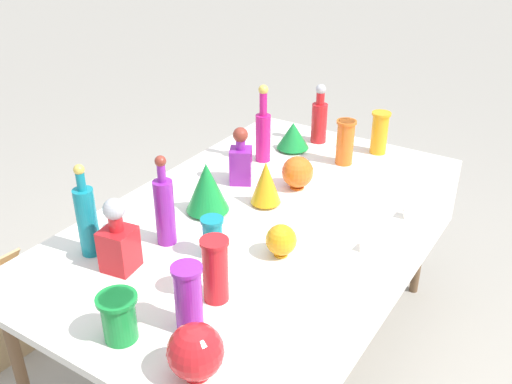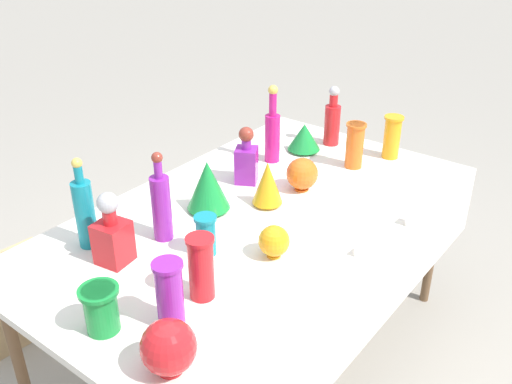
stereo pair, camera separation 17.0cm
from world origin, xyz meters
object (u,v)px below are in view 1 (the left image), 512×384
at_px(fluted_vase_2, 207,187).
at_px(round_bowl_2, 281,240).
at_px(fluted_vase_0, 266,183).
at_px(round_bowl_0, 298,172).
at_px(tall_bottle_3, 87,219).
at_px(square_decanter_0, 118,241).
at_px(square_decanter_1, 241,160).
at_px(slender_vase_1, 213,236).
at_px(cardboard_box_behind_left, 1,314).
at_px(slender_vase_4, 380,131).
at_px(round_bowl_1, 195,352).
at_px(tall_bottle_1, 319,118).
at_px(slender_vase_0, 215,268).
at_px(fluted_vase_1, 293,135).
at_px(slender_vase_2, 188,297).
at_px(slender_vase_5, 345,141).
at_px(tall_bottle_0, 263,132).
at_px(slender_vase_3, 119,316).
at_px(tall_bottle_2, 165,208).

height_order(fluted_vase_2, round_bowl_2, fluted_vase_2).
xyz_separation_m(fluted_vase_0, round_bowl_0, (0.20, -0.04, -0.02)).
relative_size(tall_bottle_3, fluted_vase_2, 1.63).
distance_m(square_decanter_0, square_decanter_1, 0.76).
relative_size(slender_vase_1, cardboard_box_behind_left, 0.33).
height_order(tall_bottle_3, slender_vase_4, tall_bottle_3).
bearing_deg(cardboard_box_behind_left, fluted_vase_0, -57.95).
distance_m(round_bowl_1, cardboard_box_behind_left, 1.57).
bearing_deg(slender_vase_1, tall_bottle_1, 8.13).
xyz_separation_m(slender_vase_0, cardboard_box_behind_left, (-0.05, 1.24, -0.72)).
bearing_deg(fluted_vase_1, round_bowl_2, -153.13).
relative_size(round_bowl_0, round_bowl_2, 1.21).
relative_size(fluted_vase_1, round_bowl_1, 1.00).
relative_size(slender_vase_2, round_bowl_2, 1.84).
height_order(round_bowl_1, round_bowl_2, round_bowl_1).
distance_m(tall_bottle_3, fluted_vase_1, 1.20).
relative_size(slender_vase_2, fluted_vase_0, 1.15).
bearing_deg(cardboard_box_behind_left, slender_vase_5, -43.88).
bearing_deg(slender_vase_4, round_bowl_2, -177.20).
distance_m(fluted_vase_0, round_bowl_1, 0.96).
distance_m(slender_vase_4, round_bowl_1, 1.65).
height_order(slender_vase_0, round_bowl_1, slender_vase_0).
bearing_deg(fluted_vase_0, square_decanter_1, 60.49).
relative_size(tall_bottle_0, round_bowl_0, 2.57).
distance_m(slender_vase_4, fluted_vase_1, 0.42).
xyz_separation_m(tall_bottle_3, cardboard_box_behind_left, (-0.01, 0.71, -0.74)).
relative_size(tall_bottle_0, cardboard_box_behind_left, 0.80).
height_order(slender_vase_3, fluted_vase_2, fluted_vase_2).
distance_m(tall_bottle_2, fluted_vase_1, 0.99).
xyz_separation_m(tall_bottle_1, slender_vase_3, (-1.61, -0.19, -0.05)).
relative_size(tall_bottle_2, round_bowl_0, 2.40).
xyz_separation_m(tall_bottle_3, square_decanter_0, (-0.01, -0.16, -0.03)).
bearing_deg(square_decanter_0, slender_vase_0, -83.47).
bearing_deg(round_bowl_0, slender_vase_0, -169.21).
bearing_deg(square_decanter_0, tall_bottle_2, -6.51).
distance_m(slender_vase_1, slender_vase_2, 0.39).
distance_m(square_decanter_1, slender_vase_4, 0.74).
bearing_deg(slender_vase_2, slender_vase_1, 26.20).
height_order(tall_bottle_0, tall_bottle_3, tall_bottle_0).
distance_m(slender_vase_2, cardboard_box_behind_left, 1.45).
bearing_deg(slender_vase_4, tall_bottle_3, 159.09).
bearing_deg(cardboard_box_behind_left, slender_vase_3, -102.64).
height_order(tall_bottle_0, tall_bottle_1, tall_bottle_0).
xyz_separation_m(tall_bottle_3, slender_vase_0, (0.03, -0.53, -0.03)).
bearing_deg(square_decanter_0, tall_bottle_1, -2.52).
bearing_deg(tall_bottle_1, slender_vase_0, -166.62).
bearing_deg(fluted_vase_1, tall_bottle_3, 172.58).
relative_size(tall_bottle_3, slender_vase_2, 1.59).
bearing_deg(tall_bottle_2, fluted_vase_0, -19.58).
bearing_deg(slender_vase_4, tall_bottle_1, 96.10).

